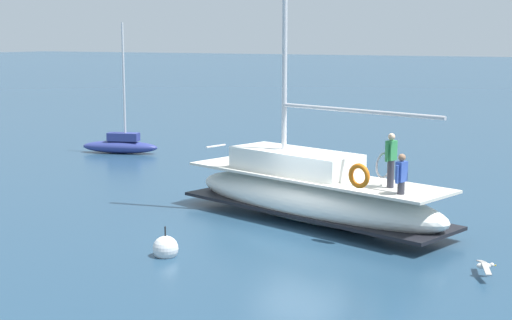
# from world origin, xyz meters

# --- Properties ---
(ground_plane) EXTENTS (400.00, 400.00, 0.00)m
(ground_plane) POSITION_xyz_m (0.00, 0.00, 0.00)
(ground_plane) COLOR navy
(main_sailboat) EXTENTS (4.94, 9.89, 12.32)m
(main_sailboat) POSITION_xyz_m (1.28, 0.11, 0.90)
(main_sailboat) COLOR white
(main_sailboat) RESTS_ON ground
(moored_catamaran) EXTENTS (2.04, 3.97, 6.41)m
(moored_catamaran) POSITION_xyz_m (9.62, 14.13, 0.47)
(moored_catamaran) COLOR navy
(moored_catamaran) RESTS_ON ground
(seagull) EXTENTS (1.14, 0.59, 0.17)m
(seagull) POSITION_xyz_m (-1.87, -5.90, 0.28)
(seagull) COLOR silver
(seagull) RESTS_ON ground
(mooring_buoy) EXTENTS (0.68, 0.68, 0.94)m
(mooring_buoy) POSITION_xyz_m (-4.07, 1.91, 0.21)
(mooring_buoy) COLOR silver
(mooring_buoy) RESTS_ON ground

